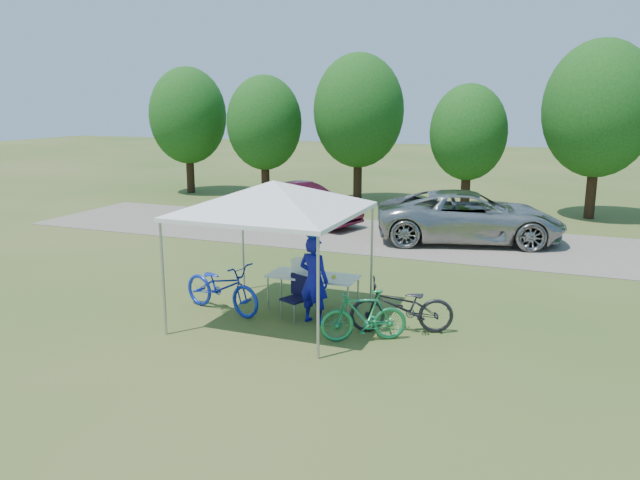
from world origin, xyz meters
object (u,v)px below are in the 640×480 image
Objects in this scene: cyclist at (314,280)px; bike_dark at (402,307)px; minivan at (470,217)px; bike_green at (364,316)px; cooler at (303,267)px; folding_chair at (297,293)px; sedan at (301,204)px; folding_table at (313,277)px; bike_blue at (222,287)px.

bike_dark is at bearing -165.17° from cyclist.
cyclist is at bearing 153.33° from minivan.
cooler is at bearing -154.12° from bike_green.
folding_chair is 9.40m from sedan.
cyclist reaches higher than sedan.
folding_chair is at bearing -140.84° from sedan.
bike_dark is at bearing -15.38° from folding_table.
folding_chair is at bearing -110.99° from bike_dark.
bike_blue is 3.18m from bike_green.
cyclist is 2.00m from bike_blue.
bike_dark is (0.53, 0.64, 0.03)m from bike_green.
bike_dark reaches higher than folding_chair.
cooler is 0.08× the size of minivan.
cyclist is 1.35m from bike_green.
bike_dark is (2.19, -0.55, -0.40)m from cooler.
cyclist is 0.86× the size of bike_blue.
bike_dark is 0.35× the size of minivan.
bike_blue is (-1.97, -0.08, -0.33)m from cyclist.
sedan is at bearing 113.45° from cooler.
cyclist is at bearing -138.86° from sedan.
folding_chair is 0.45× the size of bike_dark.
bike_dark is 0.45× the size of sedan.
sedan reaches higher than bike_blue.
folding_chair is 0.55× the size of bike_green.
folding_table is at bearing -138.77° from sedan.
minivan is at bearing 73.53° from cooler.
folding_table is 2.14× the size of folding_chair.
cyclist is at bearing -66.49° from folding_table.
folding_table is at bearing -54.95° from cyclist.
bike_blue is 9.05m from minivan.
cyclist is at bearing -52.53° from cooler.
sedan is (-3.62, 8.67, 0.22)m from folding_chair.
bike_green is at bearing -83.59° from bike_blue.
sedan reaches higher than folding_chair.
cooler is 0.28× the size of bike_green.
bike_dark is at bearing 165.09° from minivan.
cooler is 2.09m from bike_green.
cyclist is at bearing -72.85° from bike_blue.
bike_dark is (3.67, 0.18, -0.02)m from bike_blue.
sedan is (-3.54, 8.17, -0.19)m from cooler.
folding_chair is at bearing -81.85° from cooler.
bike_dark is at bearing -130.10° from sedan.
bike_blue is at bearing -150.40° from sedan.
cooler reaches higher than bike_green.
cooler reaches higher than folding_chair.
folding_chair is at bearing 150.30° from minivan.
folding_chair is 0.15× the size of minivan.
bike_green is (1.59, -0.68, -0.03)m from folding_chair.
minivan is (2.15, 8.03, 0.29)m from folding_chair.
cooler is at bearing -40.99° from cyclist.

